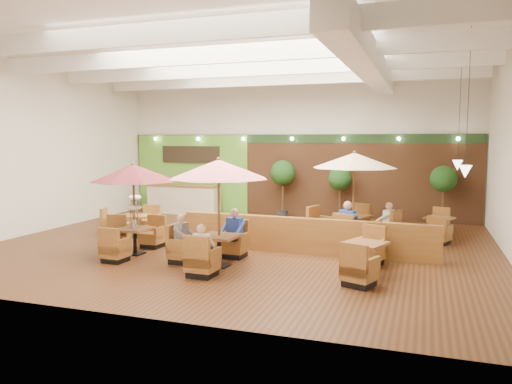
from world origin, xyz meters
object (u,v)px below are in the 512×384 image
at_px(booth_divider, 304,236).
at_px(topiary_2, 443,181).
at_px(diner_4, 387,218).
at_px(table_4, 365,259).
at_px(diner_3, 348,220).
at_px(topiary_1, 340,181).
at_px(topiary_0, 283,175).
at_px(table_3, 129,223).
at_px(diner_0, 202,244).
at_px(table_2, 354,180).
at_px(service_counter, 184,199).
at_px(diner_1, 234,228).
at_px(table_5, 439,228).
at_px(diner_2, 183,233).
at_px(table_1, 216,188).
at_px(table_0, 134,185).

height_order(booth_divider, topiary_2, topiary_2).
bearing_deg(diner_4, table_4, -162.59).
distance_m(booth_divider, topiary_2, 6.85).
bearing_deg(diner_3, topiary_2, 76.18).
distance_m(booth_divider, topiary_1, 5.82).
height_order(topiary_0, topiary_2, topiary_0).
relative_size(table_3, diner_0, 3.43).
bearing_deg(table_2, service_counter, 176.44).
xyz_separation_m(topiary_1, diner_1, (-1.61, -6.72, -0.74)).
bearing_deg(topiary_0, table_2, -48.36).
xyz_separation_m(table_5, topiary_2, (0.15, 2.42, 1.26)).
height_order(topiary_2, diner_2, topiary_2).
bearing_deg(diner_3, table_1, -115.04).
bearing_deg(topiary_0, table_5, -23.22).
relative_size(table_1, topiary_1, 1.29).
bearing_deg(table_1, table_4, 8.68).
xyz_separation_m(diner_1, diner_4, (3.59, 3.12, -0.02)).
height_order(booth_divider, topiary_1, topiary_1).
height_order(table_3, diner_0, table_3).
height_order(table_4, diner_3, diner_3).
bearing_deg(diner_1, table_2, -120.41).
bearing_deg(diner_4, table_5, -30.60).
bearing_deg(diner_0, diner_1, 83.68).
distance_m(topiary_2, diner_3, 5.33).
relative_size(service_counter, diner_2, 3.99).
relative_size(table_0, table_2, 0.87).
bearing_deg(table_3, service_counter, 78.48).
relative_size(table_3, topiary_1, 1.23).
bearing_deg(table_3, diner_2, -57.45).
height_order(topiary_0, diner_2, topiary_0).
bearing_deg(table_4, booth_divider, 158.91).
relative_size(service_counter, table_2, 1.07).
xyz_separation_m(table_0, topiary_1, (4.21, 7.22, -0.34)).
bearing_deg(diner_4, table_1, 158.78).
bearing_deg(topiary_2, topiary_1, -180.00).
bearing_deg(topiary_0, table_1, -86.06).
xyz_separation_m(table_3, table_4, (7.46, -2.12, -0.08)).
bearing_deg(table_1, table_5, 48.44).
bearing_deg(booth_divider, diner_3, 50.41).
distance_m(service_counter, table_4, 10.80).
bearing_deg(diner_4, diner_1, 151.66).
distance_m(booth_divider, table_5, 4.77).
distance_m(table_2, diner_1, 4.20).
xyz_separation_m(booth_divider, diner_1, (-1.61, -0.99, 0.28)).
xyz_separation_m(service_counter, topiary_2, (9.95, 0.20, 1.00)).
distance_m(table_2, diner_4, 1.47).
xyz_separation_m(topiary_1, diner_0, (-1.61, -8.62, -0.77)).
distance_m(booth_divider, table_0, 4.67).
bearing_deg(table_2, diner_3, -68.77).
height_order(table_5, diner_2, diner_2).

